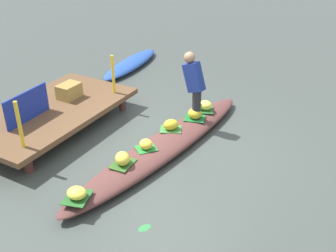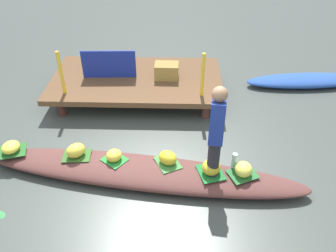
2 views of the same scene
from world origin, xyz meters
The scene contains 23 objects.
canal_water centered at (0.00, 0.00, 0.00)m, with size 40.00×40.00×0.00m, color #414945.
dock_platform centered at (-0.29, 2.28, 0.33)m, with size 3.20×1.80×0.38m.
vendor_boat centered at (0.00, 0.00, 0.11)m, with size 4.64×0.70×0.23m, color brown.
moored_boat centered at (3.12, 2.79, 0.10)m, with size 2.48×0.57×0.19m, color #264DA4.
leaf_mat_0 centered at (0.96, -0.10, 0.23)m, with size 0.38×0.32×0.01m, color #1C6A2C.
banana_bunch_0 centered at (0.96, -0.10, 0.33)m, with size 0.27×0.25×0.19m, color gold.
leaf_mat_1 centered at (1.39, -0.12, 0.23)m, with size 0.37×0.30×0.01m, color #27672F.
banana_bunch_1 centered at (1.39, -0.12, 0.32)m, with size 0.26×0.23×0.18m, color #E9E757.
leaf_mat_2 centered at (-0.39, 0.11, 0.23)m, with size 0.32×0.27×0.01m, color #298432.
banana_bunch_2 centered at (-0.39, 0.11, 0.31)m, with size 0.23×0.21×0.16m, color yellow.
leaf_mat_3 centered at (0.37, 0.07, 0.23)m, with size 0.37×0.29×0.01m, color #3F813C.
banana_bunch_3 centered at (0.37, 0.07, 0.32)m, with size 0.27×0.22×0.19m, color gold.
leaf_mat_4 centered at (-1.92, 0.26, 0.23)m, with size 0.39×0.32×0.01m, color #256026.
banana_bunch_4 centered at (-1.92, 0.26, 0.31)m, with size 0.28×0.25×0.15m, color #F2E449.
leaf_mat_5 centered at (-0.94, 0.19, 0.23)m, with size 0.39×0.29×0.01m, color #316022.
banana_bunch_5 centered at (-0.94, 0.19, 0.33)m, with size 0.28×0.22×0.19m, color yellow.
vendor_person centered at (0.98, -0.05, 0.93)m, with size 0.23×0.44×1.24m.
water_bottle centered at (1.28, 0.01, 0.35)m, with size 0.07×0.07×0.24m, color #ABD0DE.
market_banner centered at (-0.79, 2.28, 0.65)m, with size 1.00×0.03×0.53m, color navy.
railing_post_west centered at (-1.49, 1.68, 0.77)m, with size 0.06×0.06×0.78m, color yellow.
railing_post_east centered at (0.91, 1.68, 0.77)m, with size 0.06×0.06×0.78m, color yellow.
produce_crate centered at (0.28, 2.29, 0.52)m, with size 0.44×0.32×0.28m, color olive.
drifting_plant_1 centered at (-1.76, -0.72, 0.00)m, with size 0.19×0.12×0.01m, color #328242.
Camera 1 is at (-5.12, -2.97, 3.72)m, focal length 43.58 mm.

